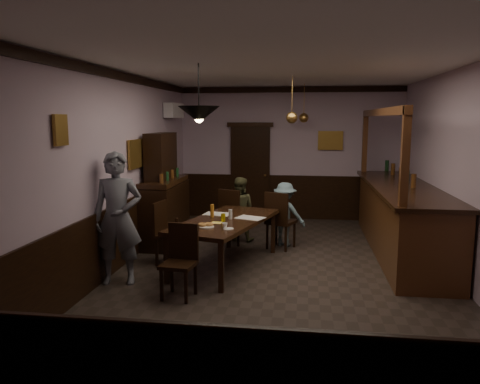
% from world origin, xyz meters
% --- Properties ---
extents(room, '(5.01, 8.01, 3.01)m').
position_xyz_m(room, '(0.00, 0.00, 1.50)').
color(room, '#2D2621').
rests_on(room, ground).
extents(dining_table, '(1.56, 2.39, 0.75)m').
position_xyz_m(dining_table, '(-0.85, 0.24, 0.69)').
color(dining_table, black).
rests_on(dining_table, ground).
extents(chair_far_left, '(0.58, 0.58, 1.02)m').
position_xyz_m(chair_far_left, '(-0.95, 1.58, 0.56)').
color(chair_far_left, black).
rests_on(chair_far_left, ground).
extents(chair_far_right, '(0.58, 0.58, 1.02)m').
position_xyz_m(chair_far_right, '(-0.09, 1.34, 0.56)').
color(chair_far_right, black).
rests_on(chair_far_right, ground).
extents(chair_near, '(0.46, 0.46, 0.94)m').
position_xyz_m(chair_near, '(-1.22, -1.03, 0.52)').
color(chair_near, black).
rests_on(chair_near, ground).
extents(chair_side, '(0.50, 0.50, 0.99)m').
position_xyz_m(chair_side, '(-1.81, 0.29, 0.54)').
color(chair_side, black).
rests_on(chair_side, ground).
extents(person_standing, '(0.74, 0.56, 1.84)m').
position_xyz_m(person_standing, '(-2.20, -0.68, 0.92)').
color(person_standing, slate).
rests_on(person_standing, ground).
extents(person_seated_left, '(0.62, 0.50, 1.21)m').
position_xyz_m(person_seated_left, '(-0.87, 1.86, 0.60)').
color(person_seated_left, brown).
rests_on(person_seated_left, ground).
extents(person_seated_right, '(0.83, 0.60, 1.15)m').
position_xyz_m(person_seated_right, '(0.00, 1.61, 0.58)').
color(person_seated_right, slate).
rests_on(person_seated_right, ground).
extents(newspaper_left, '(0.46, 0.35, 0.01)m').
position_xyz_m(newspaper_left, '(-1.05, 0.61, 0.75)').
color(newspaper_left, silver).
rests_on(newspaper_left, dining_table).
extents(newspaper_right, '(0.50, 0.43, 0.01)m').
position_xyz_m(newspaper_right, '(-0.48, 0.39, 0.75)').
color(newspaper_right, silver).
rests_on(newspaper_right, dining_table).
extents(napkin, '(0.19, 0.19, 0.00)m').
position_xyz_m(napkin, '(-0.94, -0.01, 0.75)').
color(napkin, '#F9DF5B').
rests_on(napkin, dining_table).
extents(saucer, '(0.15, 0.15, 0.01)m').
position_xyz_m(saucer, '(-0.70, -0.39, 0.76)').
color(saucer, white).
rests_on(saucer, dining_table).
extents(coffee_cup, '(0.10, 0.10, 0.07)m').
position_xyz_m(coffee_cup, '(-0.76, -0.37, 0.80)').
color(coffee_cup, white).
rests_on(coffee_cup, saucer).
extents(pastry_plate, '(0.22, 0.22, 0.01)m').
position_xyz_m(pastry_plate, '(-1.03, -0.32, 0.76)').
color(pastry_plate, white).
rests_on(pastry_plate, dining_table).
extents(pastry_ring_a, '(0.13, 0.13, 0.04)m').
position_xyz_m(pastry_ring_a, '(-1.10, -0.31, 0.79)').
color(pastry_ring_a, '#C68C47').
rests_on(pastry_ring_a, pastry_plate).
extents(pastry_ring_b, '(0.13, 0.13, 0.04)m').
position_xyz_m(pastry_ring_b, '(-1.00, -0.26, 0.79)').
color(pastry_ring_b, '#C68C47').
rests_on(pastry_ring_b, pastry_plate).
extents(soda_can, '(0.07, 0.07, 0.12)m').
position_xyz_m(soda_can, '(-0.86, 0.09, 0.81)').
color(soda_can, yellow).
rests_on(soda_can, dining_table).
extents(beer_glass, '(0.06, 0.06, 0.20)m').
position_xyz_m(beer_glass, '(-1.09, 0.39, 0.85)').
color(beer_glass, '#BF721E').
rests_on(beer_glass, dining_table).
extents(water_glass, '(0.06, 0.06, 0.15)m').
position_xyz_m(water_glass, '(-0.78, 0.28, 0.82)').
color(water_glass, silver).
rests_on(water_glass, dining_table).
extents(pepper_mill, '(0.04, 0.04, 0.14)m').
position_xyz_m(pepper_mill, '(-1.45, -0.40, 0.82)').
color(pepper_mill, black).
rests_on(pepper_mill, dining_table).
extents(sideboard, '(0.55, 1.53, 2.03)m').
position_xyz_m(sideboard, '(-2.21, 1.51, 0.81)').
color(sideboard, black).
rests_on(sideboard, ground).
extents(bar_counter, '(1.02, 4.37, 2.45)m').
position_xyz_m(bar_counter, '(1.99, 1.46, 0.62)').
color(bar_counter, '#4F2F15').
rests_on(bar_counter, ground).
extents(door_back, '(0.90, 0.06, 2.10)m').
position_xyz_m(door_back, '(-0.90, 3.95, 1.05)').
color(door_back, black).
rests_on(door_back, ground).
extents(ac_unit, '(0.20, 0.85, 0.30)m').
position_xyz_m(ac_unit, '(-2.38, 2.90, 2.45)').
color(ac_unit, white).
rests_on(ac_unit, ground).
extents(picture_left_small, '(0.04, 0.28, 0.36)m').
position_xyz_m(picture_left_small, '(-2.46, -1.60, 2.15)').
color(picture_left_small, olive).
rests_on(picture_left_small, ground).
extents(picture_left_large, '(0.04, 0.62, 0.48)m').
position_xyz_m(picture_left_large, '(-2.46, 0.80, 1.70)').
color(picture_left_large, olive).
rests_on(picture_left_large, ground).
extents(picture_back, '(0.55, 0.04, 0.42)m').
position_xyz_m(picture_back, '(0.90, 3.96, 1.80)').
color(picture_back, olive).
rests_on(picture_back, ground).
extents(pendant_iron, '(0.56, 0.56, 0.77)m').
position_xyz_m(pendant_iron, '(-1.07, -0.53, 2.34)').
color(pendant_iron, black).
rests_on(pendant_iron, ground).
extents(pendant_brass_mid, '(0.20, 0.20, 0.81)m').
position_xyz_m(pendant_brass_mid, '(0.10, 1.56, 2.30)').
color(pendant_brass_mid, '#BF8C3F').
rests_on(pendant_brass_mid, ground).
extents(pendant_brass_far, '(0.20, 0.20, 0.81)m').
position_xyz_m(pendant_brass_far, '(0.30, 3.35, 2.30)').
color(pendant_brass_far, '#BF8C3F').
rests_on(pendant_brass_far, ground).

